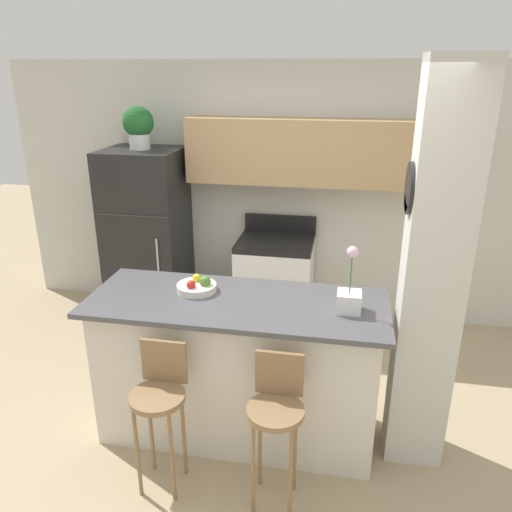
{
  "coord_description": "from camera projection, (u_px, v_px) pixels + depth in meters",
  "views": [
    {
      "loc": [
        0.67,
        -2.88,
        2.48
      ],
      "look_at": [
        0.0,
        0.7,
        1.09
      ],
      "focal_mm": 35.0,
      "sensor_mm": 36.0,
      "label": 1
    }
  ],
  "objects": [
    {
      "name": "trash_bin",
      "position": [
        200.0,
        312.0,
        4.97
      ],
      "size": [
        0.28,
        0.28,
        0.38
      ],
      "color": "#59595B",
      "rests_on": "ground_plane"
    },
    {
      "name": "bar_stool_left",
      "position": [
        160.0,
        397.0,
        2.98
      ],
      "size": [
        0.33,
        0.33,
        0.95
      ],
      "color": "olive",
      "rests_on": "ground_plane"
    },
    {
      "name": "bar_stool_right",
      "position": [
        276.0,
        411.0,
        2.86
      ],
      "size": [
        0.33,
        0.33,
        0.95
      ],
      "color": "olive",
      "rests_on": "ground_plane"
    },
    {
      "name": "pillar_right",
      "position": [
        432.0,
        279.0,
        3.01
      ],
      "size": [
        0.38,
        0.32,
        2.55
      ],
      "color": "silver",
      "rests_on": "ground_plane"
    },
    {
      "name": "stove_range",
      "position": [
        275.0,
        282.0,
        5.0
      ],
      "size": [
        0.73,
        0.65,
        1.07
      ],
      "color": "white",
      "rests_on": "ground_plane"
    },
    {
      "name": "potted_plant_on_fridge",
      "position": [
        138.0,
        125.0,
        4.66
      ],
      "size": [
        0.29,
        0.29,
        0.4
      ],
      "color": "silver",
      "rests_on": "refrigerator"
    },
    {
      "name": "ground_plane",
      "position": [
        238.0,
        429.0,
        3.64
      ],
      "size": [
        14.0,
        14.0,
        0.0
      ],
      "primitive_type": "plane",
      "color": "tan"
    },
    {
      "name": "orchid_vase",
      "position": [
        349.0,
        297.0,
        3.1
      ],
      "size": [
        0.15,
        0.15,
        0.43
      ],
      "color": "white",
      "rests_on": "counter_bar"
    },
    {
      "name": "refrigerator",
      "position": [
        147.0,
        236.0,
        5.05
      ],
      "size": [
        0.74,
        0.7,
        1.75
      ],
      "color": "black",
      "rests_on": "ground_plane"
    },
    {
      "name": "fruit_bowl",
      "position": [
        197.0,
        286.0,
        3.4
      ],
      "size": [
        0.27,
        0.27,
        0.11
      ],
      "color": "silver",
      "rests_on": "counter_bar"
    },
    {
      "name": "counter_bar",
      "position": [
        237.0,
        368.0,
        3.46
      ],
      "size": [
        1.98,
        0.77,
        1.04
      ],
      "color": "silver",
      "rests_on": "ground_plane"
    },
    {
      "name": "wall_back",
      "position": [
        293.0,
        179.0,
        4.9
      ],
      "size": [
        5.6,
        0.38,
        2.55
      ],
      "color": "silver",
      "rests_on": "ground_plane"
    }
  ]
}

